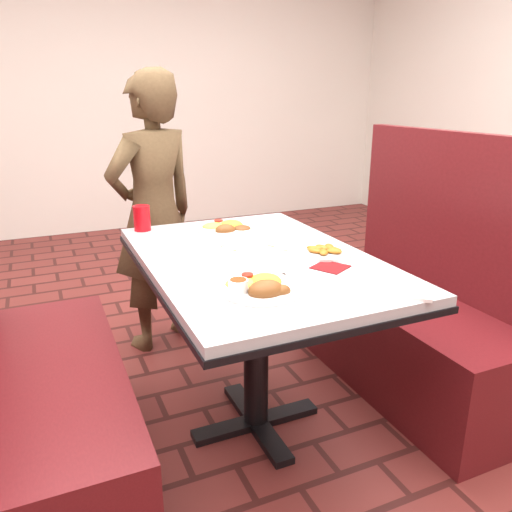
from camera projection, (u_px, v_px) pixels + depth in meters
name	position (u px, v px, depth m)	size (l,w,h in m)	color
dining_table	(256.00, 280.00, 1.90)	(0.81, 1.21, 0.75)	#BBBFC1
booth_bench_left	(42.00, 403.00, 1.70)	(0.47, 1.20, 1.17)	maroon
booth_bench_right	(413.00, 321.00, 2.31)	(0.47, 1.20, 1.17)	maroon
diner_person	(154.00, 215.00, 2.60)	(0.53, 0.35, 1.45)	brown
near_dinner_plate	(260.00, 283.00, 1.53)	(0.26, 0.26, 0.08)	white
far_dinner_plate	(227.00, 226.00, 2.20)	(0.26, 0.26, 0.07)	white
plantain_plate	(325.00, 252.00, 1.88)	(0.19, 0.19, 0.03)	white
maroon_napkin	(330.00, 267.00, 1.75)	(0.11, 0.11, 0.00)	maroon
spoon_utensil	(322.00, 259.00, 1.82)	(0.01, 0.13, 0.00)	silver
red_tumbler	(142.00, 218.00, 2.21)	(0.07, 0.07, 0.11)	red
paper_napkin	(396.00, 290.00, 1.54)	(0.19, 0.15, 0.01)	white
knife_utensil	(289.00, 282.00, 1.59)	(0.01, 0.17, 0.00)	silver
fork_utensil	(275.00, 289.00, 1.53)	(0.01, 0.13, 0.00)	#BCBBC0
lettuce_shreds	(259.00, 250.00, 1.94)	(0.28, 0.32, 0.00)	#94CC51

